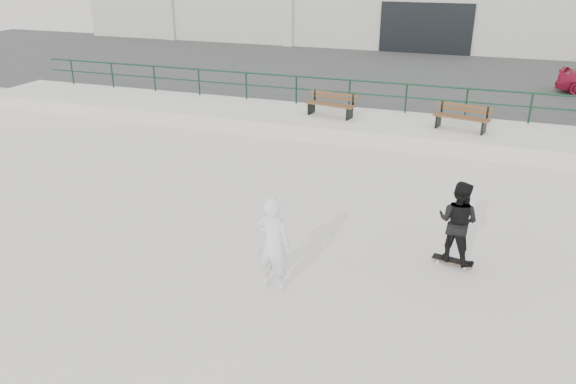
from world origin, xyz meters
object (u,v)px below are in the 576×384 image
at_px(bench_left, 331,105).
at_px(skateboard, 453,261).
at_px(bench_right, 462,118).
at_px(standing_skater, 458,222).
at_px(seated_skater, 273,244).

bearing_deg(bench_left, skateboard, -49.24).
xyz_separation_m(bench_left, skateboard, (4.71, -7.97, -0.82)).
distance_m(bench_right, standing_skater, 7.78).
bearing_deg(bench_right, seated_skater, -92.95).
bearing_deg(skateboard, bench_right, 102.10).
xyz_separation_m(bench_right, standing_skater, (0.42, -7.77, 0.03)).
distance_m(skateboard, standing_skater, 0.84).
relative_size(bench_right, standing_skater, 1.08).
bearing_deg(skateboard, seated_skater, -138.28).
bearing_deg(bench_right, standing_skater, -74.90).
distance_m(bench_left, skateboard, 9.29).
xyz_separation_m(bench_right, seated_skater, (-2.59, -9.71, -0.01)).
xyz_separation_m(skateboard, seated_skater, (-3.01, -1.94, 0.81)).
xyz_separation_m(bench_left, seated_skater, (1.70, -9.90, -0.01)).
distance_m(bench_left, standing_skater, 9.26).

